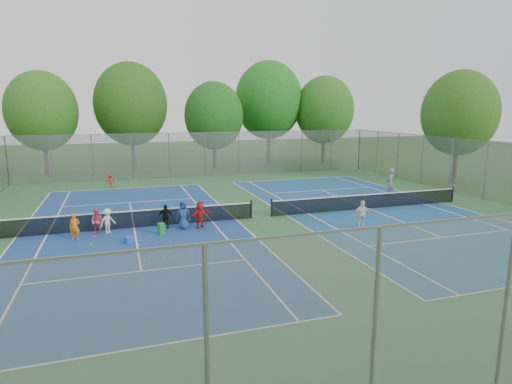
% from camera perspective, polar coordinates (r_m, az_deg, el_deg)
% --- Properties ---
extents(ground, '(120.00, 120.00, 0.00)m').
position_cam_1_polar(ground, '(24.38, 0.73, -3.43)').
color(ground, '#28531A').
rests_on(ground, ground).
extents(court_pad, '(32.00, 32.00, 0.01)m').
position_cam_1_polar(court_pad, '(24.38, 0.73, -3.41)').
color(court_pad, '#2E6335').
rests_on(court_pad, ground).
extents(court_left, '(10.97, 23.77, 0.01)m').
position_cam_1_polar(court_left, '(23.16, -15.95, -4.60)').
color(court_left, navy).
rests_on(court_left, court_pad).
extents(court_right, '(10.97, 23.77, 0.01)m').
position_cam_1_polar(court_right, '(27.38, 14.75, -2.15)').
color(court_right, navy).
rests_on(court_right, court_pad).
extents(net_left, '(12.87, 0.10, 0.91)m').
position_cam_1_polar(net_left, '(23.05, -16.01, -3.54)').
color(net_left, black).
rests_on(net_left, ground).
extents(net_right, '(12.87, 0.10, 0.91)m').
position_cam_1_polar(net_right, '(27.29, 14.79, -1.25)').
color(net_right, black).
rests_on(net_right, ground).
extents(fence_north, '(32.00, 0.10, 4.00)m').
position_cam_1_polar(fence_north, '(39.31, -6.82, 4.97)').
color(fence_north, gray).
rests_on(fence_north, ground).
extents(fence_south, '(32.00, 0.10, 4.00)m').
position_cam_1_polar(fence_south, '(10.72, 30.31, -12.92)').
color(fence_south, gray).
rests_on(fence_south, ground).
extents(fence_east, '(0.10, 32.00, 4.00)m').
position_cam_1_polar(fence_east, '(32.77, 28.30, 2.54)').
color(fence_east, gray).
rests_on(fence_east, ground).
extents(tree_nw, '(6.40, 6.40, 9.58)m').
position_cam_1_polar(tree_nw, '(44.80, -26.66, 9.62)').
color(tree_nw, '#443326').
rests_on(tree_nw, ground).
extents(tree_nl, '(7.20, 7.20, 10.69)m').
position_cam_1_polar(tree_nl, '(45.38, -16.34, 11.16)').
color(tree_nl, '#443326').
rests_on(tree_nl, ground).
extents(tree_nc, '(6.00, 6.00, 8.85)m').
position_cam_1_polar(tree_nc, '(44.41, -5.65, 10.07)').
color(tree_nc, '#443326').
rests_on(tree_nc, ground).
extents(tree_nr, '(7.60, 7.60, 11.42)m').
position_cam_1_polar(tree_nr, '(49.25, 1.69, 12.12)').
color(tree_nr, '#443326').
rests_on(tree_nr, ground).
extents(tree_ne, '(6.60, 6.60, 9.77)m').
position_cam_1_polar(tree_ne, '(49.78, 9.11, 10.74)').
color(tree_ne, '#443326').
rests_on(tree_ne, ground).
extents(tree_side_e, '(6.00, 6.00, 9.20)m').
position_cam_1_polar(tree_side_e, '(38.89, 25.50, 9.46)').
color(tree_side_e, '#443326').
rests_on(tree_side_e, ground).
extents(ball_crate, '(0.47, 0.47, 0.31)m').
position_cam_1_polar(ball_crate, '(20.64, -16.58, -6.14)').
color(ball_crate, blue).
rests_on(ball_crate, ground).
extents(ball_hopper, '(0.39, 0.39, 0.59)m').
position_cam_1_polar(ball_hopper, '(21.55, -12.53, -4.83)').
color(ball_hopper, '#258830').
rests_on(ball_hopper, ground).
extents(student_a, '(0.52, 0.39, 1.28)m').
position_cam_1_polar(student_a, '(21.85, -23.02, -4.29)').
color(student_a, orange).
rests_on(student_a, ground).
extents(student_b, '(0.78, 0.73, 1.29)m').
position_cam_1_polar(student_b, '(22.44, -20.41, -3.71)').
color(student_b, '#CF5071').
rests_on(student_b, ground).
extents(student_c, '(0.94, 0.83, 1.26)m').
position_cam_1_polar(student_c, '(22.39, -19.15, -3.69)').
color(student_c, silver).
rests_on(student_c, ground).
extents(student_d, '(0.79, 0.47, 1.26)m').
position_cam_1_polar(student_d, '(22.52, -11.99, -3.23)').
color(student_d, black).
rests_on(student_d, ground).
extents(student_e, '(0.85, 0.71, 1.48)m').
position_cam_1_polar(student_e, '(22.20, -9.65, -3.05)').
color(student_e, navy).
rests_on(student_e, ground).
extents(student_f, '(1.36, 0.96, 1.41)m').
position_cam_1_polar(student_f, '(22.25, -7.44, -3.05)').
color(student_f, red).
rests_on(student_f, ground).
extents(child_far_baseline, '(0.82, 0.62, 1.12)m').
position_cam_1_polar(child_far_baseline, '(35.08, -18.86, 1.36)').
color(child_far_baseline, red).
rests_on(child_far_baseline, ground).
extents(instructor, '(0.85, 0.84, 1.98)m').
position_cam_1_polar(instructor, '(31.51, 17.45, 1.20)').
color(instructor, gray).
rests_on(instructor, ground).
extents(teen_court_b, '(0.92, 0.50, 1.49)m').
position_cam_1_polar(teen_court_b, '(22.61, 13.93, -2.96)').
color(teen_court_b, white).
rests_on(teen_court_b, ground).
extents(tennis_ball_0, '(0.07, 0.07, 0.07)m').
position_cam_1_polar(tennis_ball_0, '(18.47, -13.96, -8.43)').
color(tennis_ball_0, '#CCD732').
rests_on(tennis_ball_0, ground).
extents(tennis_ball_1, '(0.07, 0.07, 0.07)m').
position_cam_1_polar(tennis_ball_1, '(20.22, -11.45, -6.61)').
color(tennis_ball_1, '#B2D230').
rests_on(tennis_ball_1, ground).
extents(tennis_ball_2, '(0.07, 0.07, 0.07)m').
position_cam_1_polar(tennis_ball_2, '(18.00, -5.94, -8.66)').
color(tennis_ball_2, '#B1D030').
rests_on(tennis_ball_2, ground).
extents(tennis_ball_3, '(0.07, 0.07, 0.07)m').
position_cam_1_polar(tennis_ball_3, '(18.32, -12.14, -8.50)').
color(tennis_ball_3, '#D1EA36').
rests_on(tennis_ball_3, ground).
extents(tennis_ball_4, '(0.07, 0.07, 0.07)m').
position_cam_1_polar(tennis_ball_4, '(20.77, -15.32, -6.31)').
color(tennis_ball_4, '#C2D932').
rests_on(tennis_ball_4, ground).
extents(tennis_ball_5, '(0.07, 0.07, 0.07)m').
position_cam_1_polar(tennis_ball_5, '(16.85, -26.51, -11.22)').
color(tennis_ball_5, '#AAC42D').
rests_on(tennis_ball_5, ground).
extents(tennis_ball_6, '(0.07, 0.07, 0.07)m').
position_cam_1_polar(tennis_ball_6, '(22.09, -26.48, -6.06)').
color(tennis_ball_6, '#BFE635').
rests_on(tennis_ball_6, ground).
extents(tennis_ball_7, '(0.07, 0.07, 0.07)m').
position_cam_1_polar(tennis_ball_7, '(20.14, -15.35, -6.85)').
color(tennis_ball_7, '#BACB2F').
rests_on(tennis_ball_7, ground).
extents(tennis_ball_8, '(0.07, 0.07, 0.07)m').
position_cam_1_polar(tennis_ball_8, '(16.87, -7.71, -10.09)').
color(tennis_ball_8, yellow).
rests_on(tennis_ball_8, ground).
extents(tennis_ball_9, '(0.07, 0.07, 0.07)m').
position_cam_1_polar(tennis_ball_9, '(22.05, -20.74, -5.63)').
color(tennis_ball_9, '#EAF037').
rests_on(tennis_ball_9, ground).
extents(tennis_ball_10, '(0.07, 0.07, 0.07)m').
position_cam_1_polar(tennis_ball_10, '(20.88, -21.11, -6.57)').
color(tennis_ball_10, gold).
rests_on(tennis_ball_10, ground).
extents(tennis_ball_11, '(0.07, 0.07, 0.07)m').
position_cam_1_polar(tennis_ball_11, '(19.34, -25.43, -8.31)').
color(tennis_ball_11, '#C7EA36').
rests_on(tennis_ball_11, ground).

